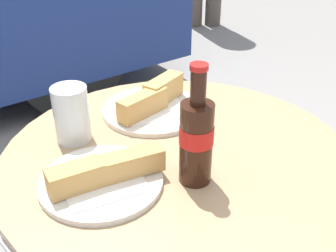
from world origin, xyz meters
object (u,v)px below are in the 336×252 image
(bistro_table, at_px, (178,204))
(lunch_plate_far, at_px, (153,104))
(cola_bottle_left, at_px, (196,138))
(lunch_plate_near, at_px, (102,177))
(drinking_glass, at_px, (72,116))

(bistro_table, height_order, lunch_plate_far, lunch_plate_far)
(cola_bottle_left, distance_m, lunch_plate_near, 0.19)
(bistro_table, bearing_deg, lunch_plate_far, 70.94)
(cola_bottle_left, xyz_separation_m, lunch_plate_near, (-0.15, 0.09, -0.08))
(drinking_glass, xyz_separation_m, lunch_plate_far, (0.22, -0.00, -0.04))
(cola_bottle_left, relative_size, lunch_plate_far, 0.94)
(lunch_plate_far, bearing_deg, cola_bottle_left, -108.81)
(lunch_plate_near, bearing_deg, lunch_plate_far, 36.82)
(cola_bottle_left, bearing_deg, lunch_plate_near, 149.23)
(bistro_table, relative_size, drinking_glass, 6.08)
(drinking_glass, relative_size, lunch_plate_far, 0.50)
(bistro_table, bearing_deg, lunch_plate_near, 179.57)
(lunch_plate_far, bearing_deg, lunch_plate_near, -143.18)
(bistro_table, xyz_separation_m, lunch_plate_far, (0.06, 0.19, 0.16))
(bistro_table, distance_m, cola_bottle_left, 0.26)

